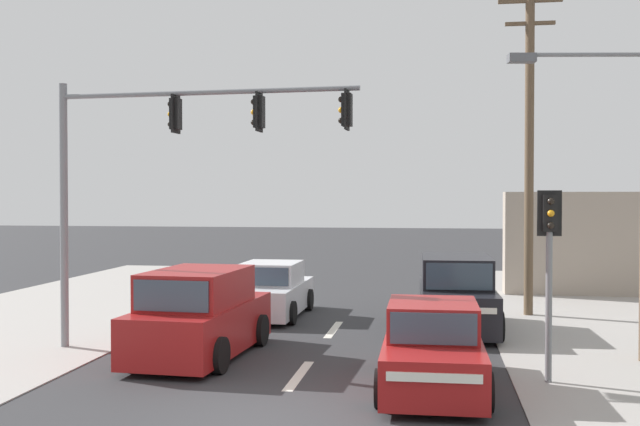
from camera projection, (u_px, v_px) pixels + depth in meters
ground_plane at (264, 422)px, 11.42m from camera, size 140.00×140.00×0.00m
lane_dash_mid at (299, 375)px, 14.38m from camera, size 0.20×2.40×0.01m
lane_dash_far at (334, 329)px, 19.32m from camera, size 0.20×2.40×0.01m
utility_pole_midground_right at (640, 132)px, 15.43m from camera, size 3.77×0.67×8.85m
utility_pole_background_right at (529, 143)px, 21.50m from camera, size 1.80×0.26×9.51m
traffic_signal_mast at (161, 155)px, 16.45m from camera, size 6.88×0.70×6.00m
pedestal_signal_right_kerb at (549, 253)px, 13.73m from camera, size 0.44×0.29×3.56m
suv_crossing_left at (456, 296)px, 19.25m from camera, size 2.15×4.58×1.90m
sedan_receding_far at (272, 292)px, 21.45m from camera, size 1.93×4.26×1.56m
suv_oncoming_mid at (200, 316)px, 16.00m from camera, size 2.27×4.63×1.90m
sedan_kerbside_parked at (433, 350)px, 13.35m from camera, size 1.93×4.26×1.56m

